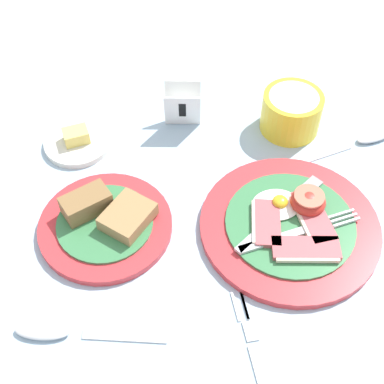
% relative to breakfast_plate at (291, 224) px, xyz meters
% --- Properties ---
extents(ground_plane, '(3.00, 3.00, 0.00)m').
position_rel_breakfast_plate_xyz_m(ground_plane, '(-0.09, -0.02, -0.01)').
color(ground_plane, '#A3BCD1').
extents(breakfast_plate, '(0.26, 0.26, 0.04)m').
position_rel_breakfast_plate_xyz_m(breakfast_plate, '(0.00, 0.00, 0.00)').
color(breakfast_plate, red).
rests_on(breakfast_plate, ground_plane).
extents(bread_plate, '(0.19, 0.19, 0.05)m').
position_rel_breakfast_plate_xyz_m(bread_plate, '(-0.26, 0.04, 0.00)').
color(bread_plate, red).
rests_on(bread_plate, ground_plane).
extents(sugar_cup, '(0.10, 0.10, 0.07)m').
position_rel_breakfast_plate_xyz_m(sugar_cup, '(0.05, 0.21, 0.03)').
color(sugar_cup, yellow).
rests_on(sugar_cup, ground_plane).
extents(butter_dish, '(0.11, 0.11, 0.03)m').
position_rel_breakfast_plate_xyz_m(butter_dish, '(-0.30, 0.22, -0.00)').
color(butter_dish, silver).
rests_on(butter_dish, ground_plane).
extents(number_card, '(0.07, 0.05, 0.07)m').
position_rel_breakfast_plate_xyz_m(number_card, '(-0.12, 0.25, 0.03)').
color(number_card, white).
rests_on(number_card, ground_plane).
extents(teaspoon_by_saucer, '(0.19, 0.06, 0.01)m').
position_rel_breakfast_plate_xyz_m(teaspoon_by_saucer, '(-0.33, -0.12, -0.01)').
color(teaspoon_by_saucer, silver).
rests_on(teaspoon_by_saucer, ground_plane).
extents(teaspoon_near_cup, '(0.19, 0.07, 0.01)m').
position_rel_breakfast_plate_xyz_m(teaspoon_near_cup, '(0.16, 0.15, -0.01)').
color(teaspoon_near_cup, silver).
rests_on(teaspoon_near_cup, ground_plane).
extents(fork_on_cloth, '(0.02, 0.19, 0.01)m').
position_rel_breakfast_plate_xyz_m(fork_on_cloth, '(-0.09, -0.19, -0.01)').
color(fork_on_cloth, silver).
rests_on(fork_on_cloth, ground_plane).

